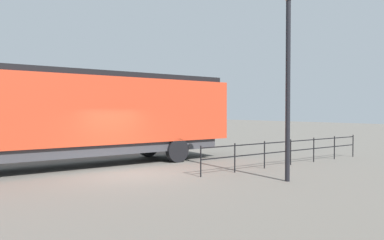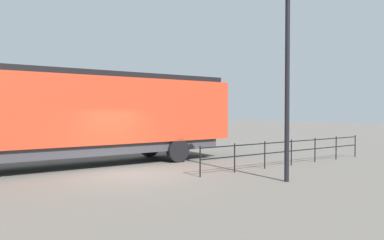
% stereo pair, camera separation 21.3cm
% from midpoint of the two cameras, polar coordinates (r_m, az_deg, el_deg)
% --- Properties ---
extents(ground_plane, '(120.00, 120.00, 0.00)m').
position_cam_midpoint_polar(ground_plane, '(14.50, -9.79, -8.10)').
color(ground_plane, '#666059').
extents(locomotive, '(3.00, 16.28, 4.04)m').
position_cam_midpoint_polar(locomotive, '(16.56, -18.91, 0.95)').
color(locomotive, red).
rests_on(locomotive, ground_plane).
extents(lamp_post, '(0.44, 0.44, 6.51)m').
position_cam_midpoint_polar(lamp_post, '(13.21, 13.88, 9.30)').
color(lamp_post, black).
rests_on(lamp_post, ground_plane).
extents(platform_fence, '(0.05, 10.06, 1.13)m').
position_cam_midpoint_polar(platform_fence, '(17.12, 14.34, -4.19)').
color(platform_fence, black).
rests_on(platform_fence, ground_plane).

